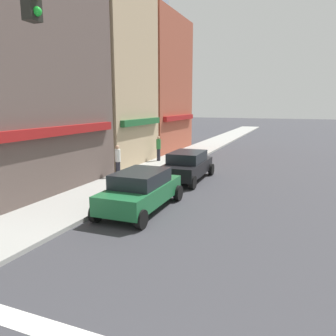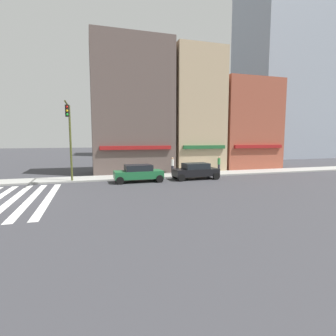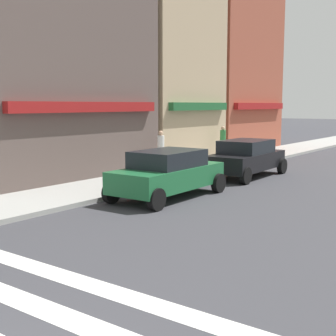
{
  "view_description": "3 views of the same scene",
  "coord_description": "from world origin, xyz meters",
  "px_view_note": "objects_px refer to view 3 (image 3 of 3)",
  "views": [
    {
      "loc": [
        -0.9,
        -0.97,
        4.16
      ],
      "look_at": [
        13.11,
        4.7,
        1.2
      ],
      "focal_mm": 35.0,
      "sensor_mm": 36.0,
      "label": 1
    },
    {
      "loc": [
        6.02,
        -18.91,
        4.0
      ],
      "look_at": [
        13.11,
        4.7,
        1.2
      ],
      "focal_mm": 28.0,
      "sensor_mm": 36.0,
      "label": 2
    },
    {
      "loc": [
        -2.13,
        -4.42,
        3.09
      ],
      "look_at": [
        10.27,
        4.7,
        1.0
      ],
      "focal_mm": 50.0,
      "sensor_mm": 36.0,
      "label": 3
    }
  ],
  "objects_px": {
    "pedestrian_green_top": "(223,141)",
    "sedan_black": "(246,157)",
    "sedan_green": "(168,173)",
    "pedestrian_white_shirt": "(161,149)"
  },
  "relations": [
    {
      "from": "sedan_green",
      "to": "pedestrian_white_shirt",
      "type": "height_order",
      "value": "pedestrian_white_shirt"
    },
    {
      "from": "sedan_black",
      "to": "pedestrian_white_shirt",
      "type": "relative_size",
      "value": 2.51
    },
    {
      "from": "pedestrian_green_top",
      "to": "sedan_green",
      "type": "bearing_deg",
      "value": 114.92
    },
    {
      "from": "sedan_green",
      "to": "pedestrian_green_top",
      "type": "relative_size",
      "value": 2.5
    },
    {
      "from": "sedan_green",
      "to": "sedan_black",
      "type": "bearing_deg",
      "value": -0.96
    },
    {
      "from": "sedan_green",
      "to": "sedan_black",
      "type": "relative_size",
      "value": 1.0
    },
    {
      "from": "pedestrian_green_top",
      "to": "pedestrian_white_shirt",
      "type": "relative_size",
      "value": 1.0
    },
    {
      "from": "pedestrian_white_shirt",
      "to": "pedestrian_green_top",
      "type": "bearing_deg",
      "value": -1.07
    },
    {
      "from": "sedan_green",
      "to": "sedan_black",
      "type": "xyz_separation_m",
      "value": [
        5.67,
        0.0,
        0.0
      ]
    },
    {
      "from": "pedestrian_green_top",
      "to": "sedan_black",
      "type": "bearing_deg",
      "value": 134.53
    }
  ]
}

